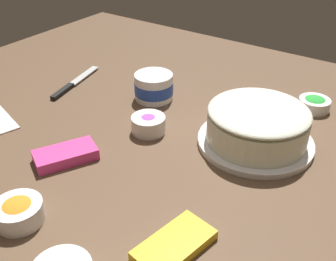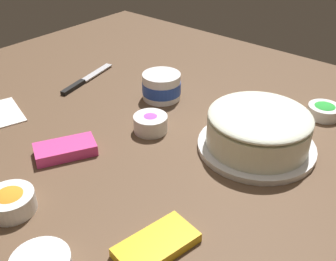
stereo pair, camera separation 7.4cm
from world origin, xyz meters
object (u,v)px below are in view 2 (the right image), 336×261
(candy_box_lower, at_px, (65,149))
(sprinkle_bowl_green, at_px, (324,110))
(frosted_cake, at_px, (258,131))
(sprinkle_bowl_orange, at_px, (11,201))
(candy_box_upper, at_px, (156,245))
(frosting_tub, at_px, (162,86))
(sprinkle_bowl_rainbow, at_px, (151,122))
(spreading_knife, at_px, (83,81))

(candy_box_lower, bearing_deg, sprinkle_bowl_green, -7.15)
(frosted_cake, relative_size, sprinkle_bowl_orange, 2.98)
(sprinkle_bowl_orange, relative_size, candy_box_upper, 0.64)
(sprinkle_bowl_green, bearing_deg, candy_box_upper, 176.38)
(frosting_tub, bearing_deg, candy_box_lower, -177.76)
(sprinkle_bowl_green, relative_size, sprinkle_bowl_rainbow, 0.99)
(sprinkle_bowl_orange, xyz_separation_m, sprinkle_bowl_green, (0.71, -0.31, -0.00))
(spreading_knife, bearing_deg, frosting_tub, -72.15)
(candy_box_upper, bearing_deg, candy_box_lower, 88.36)
(sprinkle_bowl_orange, distance_m, candy_box_lower, 0.19)
(spreading_knife, relative_size, candy_box_lower, 1.75)
(sprinkle_bowl_green, distance_m, candy_box_upper, 0.61)
(spreading_knife, height_order, sprinkle_bowl_green, sprinkle_bowl_green)
(spreading_knife, distance_m, sprinkle_bowl_green, 0.69)
(candy_box_lower, distance_m, candy_box_upper, 0.35)
(frosted_cake, bearing_deg, sprinkle_bowl_rainbow, 112.45)
(spreading_knife, height_order, candy_box_lower, candy_box_lower)
(sprinkle_bowl_rainbow, xyz_separation_m, candy_box_upper, (-0.27, -0.26, -0.01))
(frosting_tub, distance_m, candy_box_lower, 0.35)
(candy_box_upper, bearing_deg, sprinkle_bowl_rainbow, 54.25)
(frosted_cake, relative_size, candy_box_lower, 2.00)
(sprinkle_bowl_green, relative_size, candy_box_lower, 0.62)
(frosting_tub, height_order, sprinkle_bowl_rainbow, frosting_tub)
(sprinkle_bowl_green, bearing_deg, candy_box_lower, 145.01)
(sprinkle_bowl_orange, bearing_deg, spreading_knife, 36.54)
(frosting_tub, relative_size, sprinkle_bowl_orange, 1.20)
(sprinkle_bowl_orange, distance_m, sprinkle_bowl_rainbow, 0.37)
(sprinkle_bowl_green, bearing_deg, frosted_cake, 166.20)
(sprinkle_bowl_rainbow, bearing_deg, candy_box_lower, 158.07)
(sprinkle_bowl_orange, xyz_separation_m, candy_box_upper, (0.10, -0.27, -0.01))
(frosted_cake, height_order, candy_box_lower, frosted_cake)
(sprinkle_bowl_green, bearing_deg, spreading_knife, 113.14)
(sprinkle_bowl_orange, relative_size, candy_box_lower, 0.67)
(frosting_tub, distance_m, spreading_knife, 0.26)
(sprinkle_bowl_green, xyz_separation_m, candy_box_lower, (-0.54, 0.38, -0.01))
(spreading_knife, xyz_separation_m, sprinkle_bowl_green, (0.27, -0.64, 0.01))
(sprinkle_bowl_green, xyz_separation_m, sprinkle_bowl_rainbow, (-0.34, 0.30, 0.00))
(frosting_tub, relative_size, candy_box_lower, 0.81)
(spreading_knife, bearing_deg, sprinkle_bowl_rainbow, -101.52)
(sprinkle_bowl_orange, height_order, candy_box_upper, sprinkle_bowl_orange)
(spreading_knife, height_order, sprinkle_bowl_rainbow, sprinkle_bowl_rainbow)
(candy_box_upper, bearing_deg, sprinkle_bowl_orange, 121.77)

